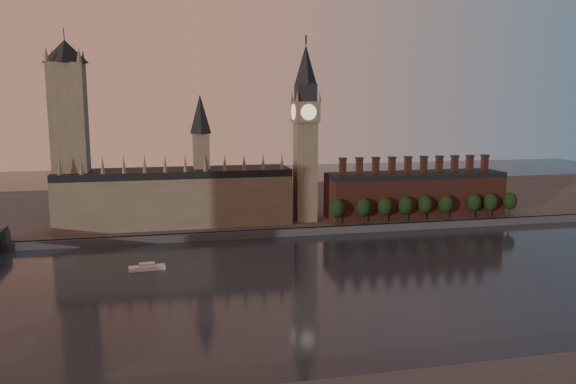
% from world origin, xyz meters
% --- Properties ---
extents(ground, '(900.00, 900.00, 0.00)m').
position_xyz_m(ground, '(0.00, 0.00, 0.00)').
color(ground, black).
rests_on(ground, ground).
extents(north_bank, '(900.00, 182.00, 4.00)m').
position_xyz_m(north_bank, '(0.00, 178.04, 2.00)').
color(north_bank, '#46474B').
rests_on(north_bank, ground).
extents(palace_of_westminster, '(130.00, 30.30, 74.00)m').
position_xyz_m(palace_of_westminster, '(-64.41, 114.91, 21.63)').
color(palace_of_westminster, '#7B6E57').
rests_on(palace_of_westminster, north_bank).
extents(victoria_tower, '(24.00, 24.00, 108.00)m').
position_xyz_m(victoria_tower, '(-120.00, 115.00, 59.09)').
color(victoria_tower, '#7B6E57').
rests_on(victoria_tower, north_bank).
extents(big_ben, '(15.00, 15.00, 107.00)m').
position_xyz_m(big_ben, '(10.00, 110.00, 56.83)').
color(big_ben, '#7B6E57').
rests_on(big_ben, north_bank).
extents(chimney_block, '(110.00, 25.00, 37.00)m').
position_xyz_m(chimney_block, '(80.00, 110.00, 17.82)').
color(chimney_block, '#572C21').
rests_on(chimney_block, north_bank).
extents(embankment_tree_0, '(8.60, 8.60, 14.88)m').
position_xyz_m(embankment_tree_0, '(24.52, 93.73, 13.47)').
color(embankment_tree_0, black).
rests_on(embankment_tree_0, north_bank).
extents(embankment_tree_1, '(8.60, 8.60, 14.88)m').
position_xyz_m(embankment_tree_1, '(40.48, 93.74, 13.47)').
color(embankment_tree_1, black).
rests_on(embankment_tree_1, north_bank).
extents(embankment_tree_2, '(8.60, 8.60, 14.88)m').
position_xyz_m(embankment_tree_2, '(53.94, 94.21, 13.47)').
color(embankment_tree_2, black).
rests_on(embankment_tree_2, north_bank).
extents(embankment_tree_3, '(8.60, 8.60, 14.88)m').
position_xyz_m(embankment_tree_3, '(67.00, 94.54, 13.47)').
color(embankment_tree_3, black).
rests_on(embankment_tree_3, north_bank).
extents(embankment_tree_4, '(8.60, 8.60, 14.88)m').
position_xyz_m(embankment_tree_4, '(79.95, 95.41, 13.47)').
color(embankment_tree_4, black).
rests_on(embankment_tree_4, north_bank).
extents(embankment_tree_5, '(8.60, 8.60, 14.88)m').
position_xyz_m(embankment_tree_5, '(92.52, 93.61, 13.47)').
color(embankment_tree_5, black).
rests_on(embankment_tree_5, north_bank).
extents(embankment_tree_6, '(8.60, 8.60, 14.88)m').
position_xyz_m(embankment_tree_6, '(111.60, 94.82, 13.47)').
color(embankment_tree_6, black).
rests_on(embankment_tree_6, north_bank).
extents(embankment_tree_7, '(8.60, 8.60, 14.88)m').
position_xyz_m(embankment_tree_7, '(122.64, 94.60, 13.47)').
color(embankment_tree_7, black).
rests_on(embankment_tree_7, north_bank).
extents(embankment_tree_8, '(8.60, 8.60, 14.88)m').
position_xyz_m(embankment_tree_8, '(136.30, 94.98, 13.47)').
color(embankment_tree_8, black).
rests_on(embankment_tree_8, north_bank).
extents(river_boat, '(16.06, 5.91, 3.14)m').
position_xyz_m(river_boat, '(-79.87, 40.43, 1.20)').
color(river_boat, silver).
rests_on(river_boat, ground).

